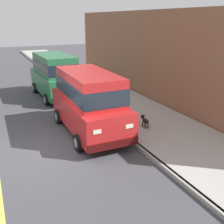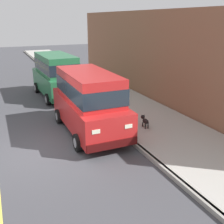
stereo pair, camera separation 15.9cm
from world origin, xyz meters
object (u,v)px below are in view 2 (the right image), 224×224
at_px(car_red_van, 89,100).
at_px(dog_black, 145,120).
at_px(car_green_van, 56,74).
at_px(fire_hydrant, 97,98).

bearing_deg(car_red_van, dog_black, -20.11).
bearing_deg(car_red_van, car_green_van, 89.61).
xyz_separation_m(car_red_van, fire_hydrant, (1.53, 3.06, -0.92)).
height_order(car_red_van, car_green_van, same).
bearing_deg(dog_black, fire_hydrant, 99.70).
relative_size(dog_black, fire_hydrant, 1.04).
relative_size(car_red_van, fire_hydrant, 6.78).
distance_m(car_green_van, dog_black, 7.12).
xyz_separation_m(car_red_van, car_green_van, (0.04, 5.91, 0.00)).
distance_m(dog_black, fire_hydrant, 3.92).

